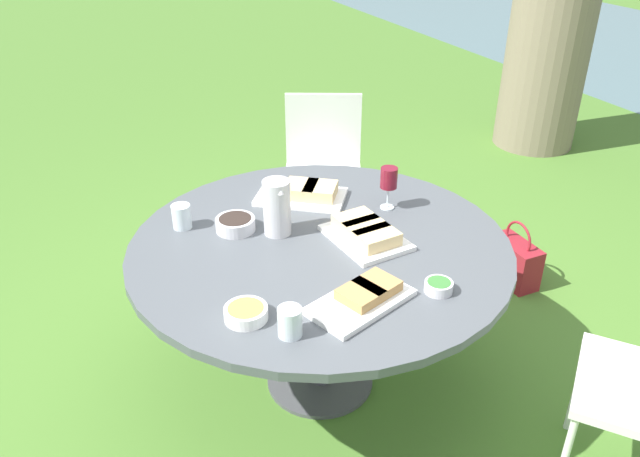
% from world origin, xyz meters
% --- Properties ---
extents(ground_plane, '(40.00, 40.00, 0.00)m').
position_xyz_m(ground_plane, '(0.00, 0.00, 0.00)').
color(ground_plane, '#4C7A2D').
extents(dining_table, '(1.49, 1.49, 0.72)m').
position_xyz_m(dining_table, '(0.00, 0.00, 0.64)').
color(dining_table, '#4C4C51').
rests_on(dining_table, ground_plane).
extents(chair_near_right, '(0.57, 0.58, 0.89)m').
position_xyz_m(chair_near_right, '(-1.13, 0.53, 0.52)').
color(chair_near_right, silver).
rests_on(chair_near_right, ground_plane).
extents(water_pitcher, '(0.12, 0.11, 0.23)m').
position_xyz_m(water_pitcher, '(-0.14, -0.12, 0.83)').
color(water_pitcher, silver).
rests_on(water_pitcher, dining_table).
extents(wine_glass, '(0.07, 0.07, 0.19)m').
position_xyz_m(wine_glass, '(-0.14, 0.38, 0.86)').
color(wine_glass, silver).
rests_on(wine_glass, dining_table).
extents(platter_bread_main, '(0.36, 0.27, 0.07)m').
position_xyz_m(platter_bread_main, '(0.06, 0.17, 0.75)').
color(platter_bread_main, white).
rests_on(platter_bread_main, dining_table).
extents(platter_charcuterie, '(0.30, 0.40, 0.06)m').
position_xyz_m(platter_charcuterie, '(0.42, -0.03, 0.74)').
color(platter_charcuterie, white).
rests_on(platter_charcuterie, dining_table).
extents(platter_sandwich_side, '(0.41, 0.45, 0.07)m').
position_xyz_m(platter_sandwich_side, '(-0.36, 0.10, 0.75)').
color(platter_sandwich_side, white).
rests_on(platter_sandwich_side, dining_table).
extents(bowl_fries, '(0.14, 0.14, 0.04)m').
position_xyz_m(bowl_fries, '(0.34, -0.42, 0.74)').
color(bowl_fries, white).
rests_on(bowl_fries, dining_table).
extents(bowl_salad, '(0.10, 0.10, 0.04)m').
position_xyz_m(bowl_salad, '(0.47, 0.23, 0.74)').
color(bowl_salad, silver).
rests_on(bowl_salad, dining_table).
extents(bowl_olives, '(0.16, 0.16, 0.05)m').
position_xyz_m(bowl_olives, '(-0.23, -0.27, 0.75)').
color(bowl_olives, silver).
rests_on(bowl_olives, dining_table).
extents(cup_water_near, '(0.08, 0.08, 0.10)m').
position_xyz_m(cup_water_near, '(-0.34, -0.46, 0.77)').
color(cup_water_near, silver).
rests_on(cup_water_near, dining_table).
extents(cup_water_far, '(0.08, 0.08, 0.10)m').
position_xyz_m(cup_water_far, '(0.48, -0.32, 0.77)').
color(cup_water_far, silver).
rests_on(cup_water_far, dining_table).
extents(handbag, '(0.30, 0.14, 0.37)m').
position_xyz_m(handbag, '(-0.28, 1.30, 0.13)').
color(handbag, maroon).
rests_on(handbag, ground_plane).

